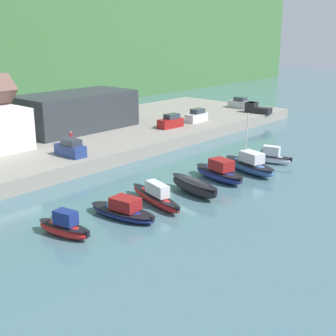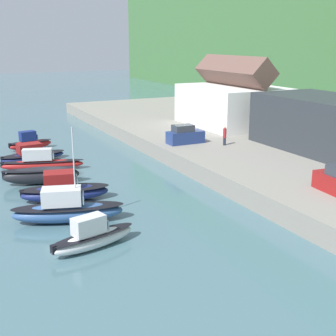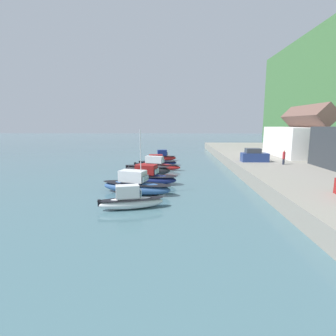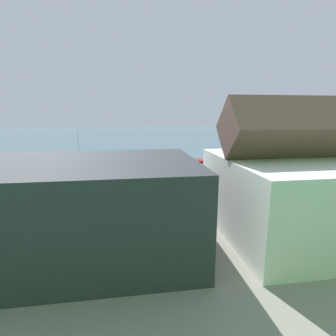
# 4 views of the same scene
# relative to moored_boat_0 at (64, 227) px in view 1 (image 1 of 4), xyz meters

# --- Properties ---
(ground_plane) EXTENTS (320.00, 320.00, 0.00)m
(ground_plane) POSITION_rel_moored_boat_0_xyz_m (16.99, -0.19, -0.83)
(ground_plane) COLOR #476B75
(quay_promenade) EXTENTS (91.06, 25.99, 1.75)m
(quay_promenade) POSITION_rel_moored_boat_0_xyz_m (16.99, 24.90, 0.04)
(quay_promenade) COLOR gray
(quay_promenade) RESTS_ON ground_plane
(yacht_club_building) EXTENTS (18.11, 9.04, 5.63)m
(yacht_club_building) POSITION_rel_moored_boat_0_xyz_m (23.16, 27.47, 3.73)
(yacht_club_building) COLOR #2D3338
(yacht_club_building) RESTS_ON quay_promenade
(moored_boat_0) EXTENTS (2.50, 5.68, 2.31)m
(moored_boat_0) POSITION_rel_moored_boat_0_xyz_m (0.00, 0.00, 0.00)
(moored_boat_0) COLOR red
(moored_boat_0) RESTS_ON ground_plane
(moored_boat_1) EXTENTS (3.31, 7.55, 2.03)m
(moored_boat_1) POSITION_rel_moored_boat_0_xyz_m (5.97, -0.82, -0.12)
(moored_boat_1) COLOR navy
(moored_boat_1) RESTS_ON ground_plane
(moored_boat_2) EXTENTS (3.86, 8.72, 2.31)m
(moored_boat_2) POSITION_rel_moored_boat_0_xyz_m (10.48, -0.73, -0.00)
(moored_boat_2) COLOR red
(moored_boat_2) RESTS_ON ground_plane
(moored_boat_3) EXTENTS (3.47, 7.48, 1.67)m
(moored_boat_3) POSITION_rel_moored_boat_0_xyz_m (15.36, -1.71, 0.05)
(moored_boat_3) COLOR black
(moored_boat_3) RESTS_ON ground_plane
(moored_boat_4) EXTENTS (4.11, 7.88, 2.54)m
(moored_boat_4) POSITION_rel_moored_boat_0_xyz_m (21.02, -0.96, 0.09)
(moored_boat_4) COLOR navy
(moored_boat_4) RESTS_ON ground_plane
(moored_boat_5) EXTENTS (4.60, 8.66, 7.23)m
(moored_boat_5) POSITION_rel_moored_boat_0_xyz_m (25.91, -1.94, 0.14)
(moored_boat_5) COLOR #33568E
(moored_boat_5) RESTS_ON ground_plane
(moored_boat_6) EXTENTS (3.00, 6.35, 2.28)m
(moored_boat_6) POSITION_rel_moored_boat_0_xyz_m (31.25, -1.64, -0.02)
(moored_boat_6) COLOR silver
(moored_boat_6) RESTS_ON ground_plane
(parked_car_0) EXTENTS (1.99, 4.28, 2.16)m
(parked_car_0) POSITION_rel_moored_boat_0_xyz_m (57.21, 19.84, 1.83)
(parked_car_0) COLOR #B7B7BC
(parked_car_0) RESTS_ON quay_promenade
(parked_car_1) EXTENTS (1.83, 4.21, 2.16)m
(parked_car_1) POSITION_rel_moored_boat_0_xyz_m (12.48, 15.26, 1.83)
(parked_car_1) COLOR navy
(parked_car_1) RESTS_ON quay_promenade
(parked_car_2) EXTENTS (4.22, 1.84, 2.16)m
(parked_car_2) POSITION_rel_moored_boat_0_xyz_m (40.28, 17.32, 1.83)
(parked_car_2) COLOR silver
(parked_car_2) RESTS_ON quay_promenade
(parked_car_3) EXTENTS (4.34, 2.17, 2.16)m
(parked_car_3) POSITION_rel_moored_boat_0_xyz_m (33.72, 17.41, 1.83)
(parked_car_3) COLOR maroon
(parked_car_3) RESTS_ON quay_promenade
(pickup_truck_0) EXTENTS (2.33, 4.87, 1.90)m
(pickup_truck_0) POSITION_rel_moored_boat_0_xyz_m (54.54, 14.35, 1.74)
(pickup_truck_0) COLOR black
(pickup_truck_0) RESTS_ON quay_promenade
(person_on_quay) EXTENTS (0.40, 0.40, 2.14)m
(person_on_quay) POSITION_rel_moored_boat_0_xyz_m (15.32, 18.80, 2.02)
(person_on_quay) COLOR #232838
(person_on_quay) RESTS_ON quay_promenade
(dog_on_quay) EXTENTS (0.57, 0.87, 0.68)m
(dog_on_quay) POSITION_rel_moored_boat_0_xyz_m (43.15, 18.87, 1.37)
(dog_on_quay) COLOR brown
(dog_on_quay) RESTS_ON quay_promenade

